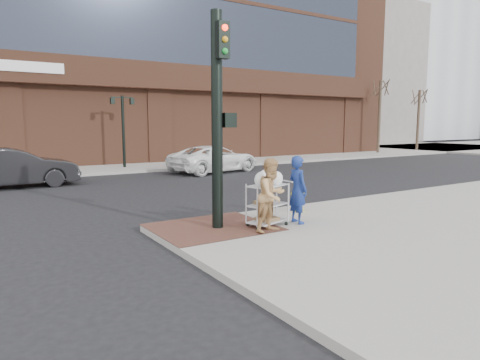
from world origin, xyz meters
TOP-DOWN VIEW (x-y plane):
  - ground at (0.00, 0.00)m, footprint 220.00×220.00m
  - sidewalk_far at (12.50, 32.00)m, footprint 65.00×36.00m
  - brick_curb_ramp at (-0.60, 0.90)m, footprint 2.80×2.40m
  - filler_block at (40.00, 38.00)m, footprint 14.00×20.00m
  - bare_tree_a at (24.00, 16.50)m, footprint 1.80×1.80m
  - bare_tree_b at (30.00, 17.00)m, footprint 1.80×1.80m
  - lamp_post at (2.00, 16.00)m, footprint 1.32×0.22m
  - traffic_signal_pole at (-0.48, 0.77)m, footprint 0.61×0.51m
  - woman_blue at (1.43, 0.16)m, footprint 0.44×0.64m
  - pedestrian_tan at (0.37, -0.19)m, footprint 0.97×0.84m
  - sedan_dark at (-3.92, 11.73)m, footprint 4.97×1.78m
  - minivan_white at (5.75, 12.24)m, footprint 5.54×3.43m
  - utility_cart at (0.61, 0.32)m, footprint 1.10×0.83m
  - fire_hydrant at (2.38, 1.26)m, footprint 0.45×0.32m

SIDE VIEW (x-z plane):
  - ground at x=0.00m, z-range 0.00..0.00m
  - sidewalk_far at x=12.50m, z-range 0.00..0.15m
  - brick_curb_ramp at x=-0.60m, z-range 0.15..0.16m
  - fire_hydrant at x=2.38m, z-range 0.16..1.12m
  - minivan_white at x=5.75m, z-range 0.00..1.43m
  - utility_cart at x=0.61m, z-range 0.09..1.45m
  - sedan_dark at x=-3.92m, z-range 0.00..1.63m
  - woman_blue at x=1.43m, z-range 0.15..1.84m
  - pedestrian_tan at x=0.37m, z-range 0.15..1.85m
  - lamp_post at x=2.00m, z-range 0.62..4.62m
  - traffic_signal_pole at x=-0.48m, z-range 0.33..5.33m
  - bare_tree_b at x=30.00m, z-range 2.44..9.14m
  - bare_tree_a at x=24.00m, z-range 2.67..9.87m
  - filler_block at x=40.00m, z-range 0.00..18.00m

